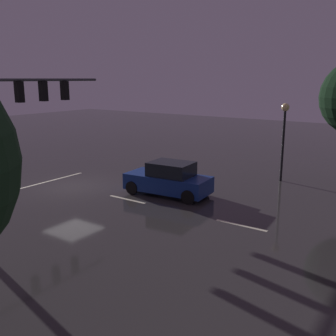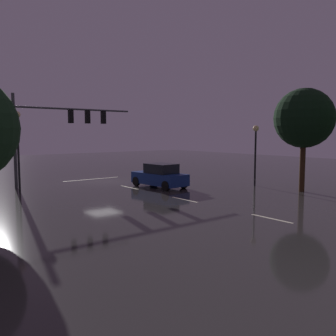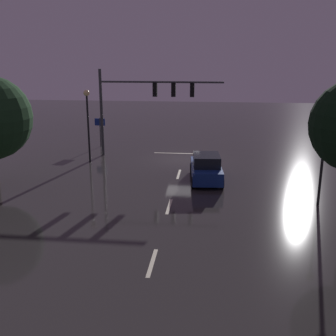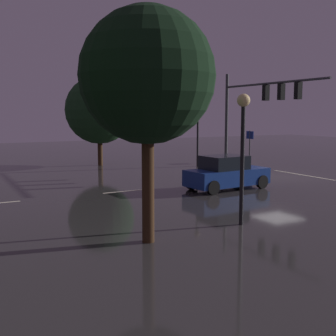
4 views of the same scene
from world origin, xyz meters
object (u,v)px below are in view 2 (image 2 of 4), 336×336
object	(u,v)px
street_lamp_left_kerb	(256,143)
street_lamp_right_kerb	(18,136)
tree_left_near	(304,118)
traffic_signal_assembly	(62,123)
car_approaching	(160,176)

from	to	relation	value
street_lamp_left_kerb	street_lamp_right_kerb	bearing A→B (deg)	-27.14
street_lamp_left_kerb	street_lamp_right_kerb	xyz separation A→B (m)	(14.54, -7.45, 0.51)
tree_left_near	street_lamp_left_kerb	bearing A→B (deg)	-85.78
traffic_signal_assembly	street_lamp_right_kerb	xyz separation A→B (m)	(3.84, 2.24, -0.94)
street_lamp_right_kerb	tree_left_near	distance (m)	18.54
street_lamp_right_kerb	tree_left_near	bearing A→B (deg)	143.15
traffic_signal_assembly	car_approaching	bearing A→B (deg)	128.59
traffic_signal_assembly	street_lamp_left_kerb	distance (m)	14.50
tree_left_near	car_approaching	bearing A→B (deg)	-49.90
street_lamp_left_kerb	tree_left_near	bearing A→B (deg)	94.22
traffic_signal_assembly	car_approaching	distance (m)	8.52
traffic_signal_assembly	tree_left_near	bearing A→B (deg)	129.43
traffic_signal_assembly	street_lamp_left_kerb	world-z (taller)	traffic_signal_assembly
street_lamp_right_kerb	traffic_signal_assembly	bearing A→B (deg)	-149.80
car_approaching	street_lamp_right_kerb	world-z (taller)	street_lamp_right_kerb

